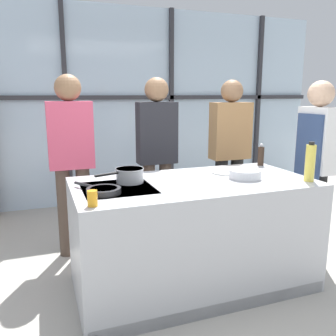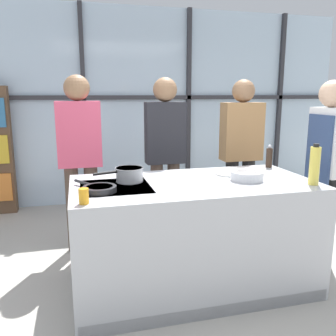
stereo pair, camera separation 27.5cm
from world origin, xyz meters
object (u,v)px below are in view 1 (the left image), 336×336
at_px(juice_glass_near, 92,198).
at_px(frying_pan, 103,190).
at_px(saucepan, 129,175).
at_px(oil_bottle, 310,163).
at_px(chef, 315,157).
at_px(spectator_far_left, 71,154).
at_px(spectator_center_right, 230,148).
at_px(spectator_center_left, 157,150).
at_px(pepper_grinder, 261,156).
at_px(white_plate, 226,172).
at_px(mixing_bowl, 245,174).

bearing_deg(juice_glass_near, frying_pan, 67.31).
xyz_separation_m(frying_pan, saucepan, (0.25, 0.24, 0.04)).
bearing_deg(oil_bottle, saucepan, 162.00).
distance_m(chef, oil_bottle, 0.63).
height_order(spectator_far_left, frying_pan, spectator_far_left).
bearing_deg(oil_bottle, spectator_far_left, 143.69).
xyz_separation_m(spectator_center_right, frying_pan, (-1.62, -1.07, -0.07)).
distance_m(spectator_center_right, oil_bottle, 1.27).
height_order(saucepan, juice_glass_near, saucepan).
bearing_deg(oil_bottle, spectator_center_left, 124.18).
relative_size(chef, juice_glass_near, 17.00).
bearing_deg(pepper_grinder, chef, -29.31).
relative_size(chef, oil_bottle, 5.37).
bearing_deg(chef, white_plate, 86.66).
distance_m(spectator_center_left, saucepan, 0.97).
relative_size(frying_pan, white_plate, 1.58).
bearing_deg(chef, spectator_center_left, 57.46).
bearing_deg(pepper_grinder, oil_bottle, -90.84).
distance_m(mixing_bowl, pepper_grinder, 0.62).
relative_size(white_plate, pepper_grinder, 1.15).
xyz_separation_m(spectator_far_left, pepper_grinder, (1.74, -0.59, -0.02)).
bearing_deg(pepper_grinder, juice_glass_near, -156.72).
height_order(spectator_center_left, juice_glass_near, spectator_center_left).
bearing_deg(mixing_bowl, spectator_center_right, 66.81).
xyz_separation_m(saucepan, mixing_bowl, (0.93, -0.19, -0.02)).
height_order(frying_pan, white_plate, frying_pan).
bearing_deg(chef, oil_bottle, 134.16).
height_order(saucepan, pepper_grinder, pepper_grinder).
bearing_deg(white_plate, oil_bottle, -45.41).
bearing_deg(oil_bottle, frying_pan, 172.93).
height_order(chef, white_plate, chef).
height_order(mixing_bowl, juice_glass_near, juice_glass_near).
relative_size(white_plate, juice_glass_near, 2.46).
xyz_separation_m(spectator_far_left, juice_glass_near, (0.00, -1.34, -0.07)).
height_order(spectator_center_right, pepper_grinder, spectator_center_right).
distance_m(spectator_far_left, oil_bottle, 2.15).
bearing_deg(juice_glass_near, mixing_bowl, 13.95).
height_order(chef, pepper_grinder, chef).
bearing_deg(mixing_bowl, oil_bottle, -30.61).
xyz_separation_m(saucepan, white_plate, (0.88, 0.05, -0.05)).
relative_size(spectator_far_left, oil_bottle, 5.56).
bearing_deg(frying_pan, spectator_center_left, 54.94).
relative_size(spectator_far_left, frying_pan, 4.53).
relative_size(frying_pan, saucepan, 0.98).
bearing_deg(white_plate, saucepan, -177.01).
xyz_separation_m(spectator_center_left, saucepan, (-0.50, -0.83, -0.05)).
relative_size(spectator_far_left, white_plate, 7.14).
bearing_deg(white_plate, chef, -3.34).
height_order(spectator_far_left, spectator_center_left, spectator_far_left).
distance_m(chef, saucepan, 1.81).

